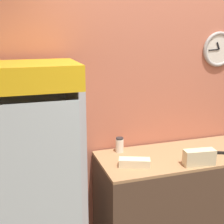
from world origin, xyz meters
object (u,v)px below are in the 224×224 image
(sandwich_stack_middle, at_px, (200,154))
(condiment_jar, at_px, (120,145))
(beverage_cooler, at_px, (36,165))
(sandwich_stack_bottom, at_px, (199,161))
(sandwich_flat_left, at_px, (134,163))

(sandwich_stack_middle, bearing_deg, condiment_jar, 138.45)
(beverage_cooler, relative_size, sandwich_stack_middle, 6.60)
(sandwich_stack_bottom, xyz_separation_m, sandwich_stack_middle, (-0.00, 0.00, 0.07))
(sandwich_stack_bottom, distance_m, sandwich_flat_left, 0.55)
(sandwich_stack_bottom, bearing_deg, sandwich_stack_middle, 180.00)
(beverage_cooler, relative_size, sandwich_stack_bottom, 6.60)
(sandwich_stack_middle, height_order, condiment_jar, condiment_jar)
(sandwich_stack_middle, relative_size, condiment_jar, 1.97)
(condiment_jar, bearing_deg, sandwich_stack_bottom, -41.55)
(sandwich_stack_bottom, height_order, sandwich_flat_left, same)
(beverage_cooler, relative_size, sandwich_flat_left, 6.54)
(sandwich_stack_middle, relative_size, sandwich_flat_left, 0.99)
(sandwich_stack_middle, height_order, sandwich_flat_left, sandwich_stack_middle)
(sandwich_stack_bottom, height_order, condiment_jar, condiment_jar)
(condiment_jar, bearing_deg, beverage_cooler, -166.76)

